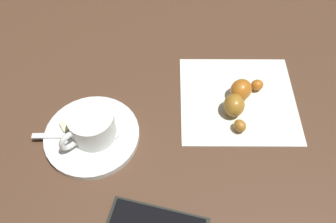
% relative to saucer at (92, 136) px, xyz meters
% --- Properties ---
extents(ground_plane, '(1.80, 1.80, 0.00)m').
position_rel_saucer_xyz_m(ground_plane, '(-0.12, -0.04, -0.01)').
color(ground_plane, '#4D3322').
extents(saucer, '(0.15, 0.15, 0.01)m').
position_rel_saucer_xyz_m(saucer, '(0.00, 0.00, 0.00)').
color(saucer, white).
rests_on(saucer, ground).
extents(espresso_cup, '(0.08, 0.08, 0.05)m').
position_rel_saucer_xyz_m(espresso_cup, '(-0.00, 0.00, 0.03)').
color(espresso_cup, white).
rests_on(espresso_cup, saucer).
extents(teaspoon, '(0.14, 0.02, 0.01)m').
position_rel_saucer_xyz_m(teaspoon, '(0.00, 0.00, 0.01)').
color(teaspoon, silver).
rests_on(teaspoon, saucer).
extents(sugar_packet, '(0.07, 0.06, 0.01)m').
position_rel_saucer_xyz_m(sugar_packet, '(0.02, -0.03, 0.01)').
color(sugar_packet, beige).
rests_on(sugar_packet, saucer).
extents(napkin, '(0.20, 0.19, 0.00)m').
position_rel_saucer_xyz_m(napkin, '(-0.24, -0.08, -0.00)').
color(napkin, silver).
rests_on(napkin, ground).
extents(croissant, '(0.08, 0.11, 0.04)m').
position_rel_saucer_xyz_m(croissant, '(-0.24, -0.07, 0.02)').
color(croissant, '#B4611D').
rests_on(croissant, napkin).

